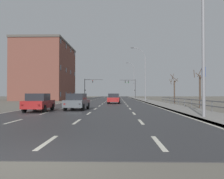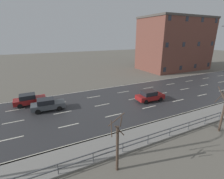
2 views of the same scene
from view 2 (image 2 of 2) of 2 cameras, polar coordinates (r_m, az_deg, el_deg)
The scene contains 8 objects.
ground_plane at distance 39.04m, azimuth 31.72°, elevation 1.69°, with size 160.00×160.00×0.12m.
guardrail at distance 13.27m, azimuth -6.57°, elevation -21.85°, with size 0.07×30.67×1.00m.
car_far_left at distance 22.78m, azimuth -21.42°, elevation -4.81°, with size 2.00×4.18×1.57m.
car_mid_centre at distance 25.52m, azimuth -26.73°, elevation -3.08°, with size 1.91×4.14×1.57m.
car_near_left at distance 24.77m, azimuth 12.95°, elevation -2.14°, with size 2.00×4.18×1.57m.
brick_building at distance 50.91m, azimuth 20.87°, elevation 14.59°, with size 11.26×19.05×14.01m.
bare_tree_near at distance 11.92m, azimuth 1.83°, elevation -18.92°, with size 1.11×1.34×4.36m.
bare_tree_mid at distance 19.49m, azimuth 34.03°, elevation -6.30°, with size 1.38×1.45×4.79m.
Camera 2 is at (19.52, 15.49, 9.22)m, focal length 26.37 mm.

